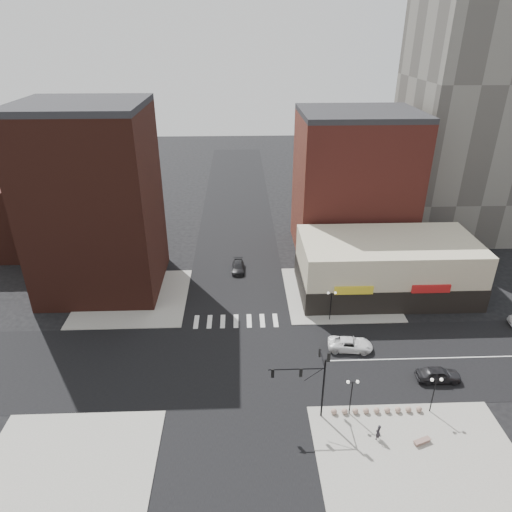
{
  "coord_description": "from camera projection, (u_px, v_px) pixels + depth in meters",
  "views": [
    {
      "loc": [
        0.67,
        -40.54,
        33.95
      ],
      "look_at": [
        2.37,
        4.98,
        11.0
      ],
      "focal_mm": 32.0,
      "sensor_mm": 36.0,
      "label": 1
    }
  ],
  "objects": [
    {
      "name": "building_nw",
      "position": [
        95.0,
        204.0,
        61.69
      ],
      "size": [
        16.0,
        15.0,
        25.0
      ],
      "primitive_type": "cube",
      "color": "#3D1A13",
      "rests_on": "ground"
    },
    {
      "name": "stone_bench",
      "position": [
        422.0,
        441.0,
        41.33
      ],
      "size": [
        1.73,
        1.04,
        0.39
      ],
      "rotation": [
        0.0,
        0.0,
        0.35
      ],
      "color": "#83645A",
      "rests_on": "sidewalk_se"
    },
    {
      "name": "sidewalk_se",
      "position": [
        421.0,
        465.0,
        39.44
      ],
      "size": [
        18.0,
        14.0,
        0.12
      ],
      "primitive_type": "cube",
      "color": "gray",
      "rests_on": "ground"
    },
    {
      "name": "white_suv",
      "position": [
        350.0,
        344.0,
        53.36
      ],
      "size": [
        5.42,
        2.96,
        1.44
      ],
      "primitive_type": "imported",
      "rotation": [
        0.0,
        0.0,
        1.46
      ],
      "color": "white",
      "rests_on": "ground"
    },
    {
      "name": "ground",
      "position": [
        237.0,
        363.0,
        51.43
      ],
      "size": [
        240.0,
        240.0,
        0.0
      ],
      "primitive_type": "plane",
      "color": "black",
      "rests_on": "ground"
    },
    {
      "name": "building_ne_row",
      "position": [
        386.0,
        271.0,
        64.03
      ],
      "size": [
        24.2,
        12.2,
        8.0
      ],
      "color": "#B9B093",
      "rests_on": "ground"
    },
    {
      "name": "traffic_signal",
      "position": [
        313.0,
        375.0,
        42.45
      ],
      "size": [
        5.59,
        3.09,
        7.77
      ],
      "color": "black",
      "rests_on": "ground"
    },
    {
      "name": "road_ew",
      "position": [
        237.0,
        363.0,
        51.43
      ],
      "size": [
        200.0,
        14.0,
        0.02
      ],
      "primitive_type": "cube",
      "color": "black",
      "rests_on": "ground"
    },
    {
      "name": "sidewalk_sw",
      "position": [
        63.0,
        481.0,
        37.98
      ],
      "size": [
        15.0,
        15.0,
        0.12
      ],
      "primitive_type": "cube",
      "color": "gray",
      "rests_on": "ground"
    },
    {
      "name": "dark_sedan_east",
      "position": [
        438.0,
        374.0,
        48.61
      ],
      "size": [
        4.69,
        1.96,
        1.59
      ],
      "primitive_type": "imported",
      "rotation": [
        0.0,
        0.0,
        1.55
      ],
      "color": "black",
      "rests_on": "ground"
    },
    {
      "name": "street_lamp_se_b",
      "position": [
        435.0,
        386.0,
        43.45
      ],
      "size": [
        1.22,
        0.32,
        4.16
      ],
      "color": "black",
      "rests_on": "sidewalk_se"
    },
    {
      "name": "street_lamp_se_a",
      "position": [
        352.0,
        389.0,
        43.18
      ],
      "size": [
        1.22,
        0.32,
        4.16
      ],
      "color": "black",
      "rests_on": "sidewalk_se"
    },
    {
      "name": "bollard_row",
      "position": [
        377.0,
        410.0,
        44.56
      ],
      "size": [
        8.98,
        0.58,
        0.58
      ],
      "color": "gray",
      "rests_on": "sidewalk_se"
    },
    {
      "name": "dark_sedan_north",
      "position": [
        238.0,
        267.0,
        70.61
      ],
      "size": [
        1.92,
        4.58,
        1.32
      ],
      "primitive_type": "imported",
      "rotation": [
        0.0,
        0.0,
        -0.02
      ],
      "color": "black",
      "rests_on": "ground"
    },
    {
      "name": "pedestrian",
      "position": [
        378.0,
        432.0,
        41.47
      ],
      "size": [
        0.73,
        0.69,
        1.67
      ],
      "primitive_type": "imported",
      "rotation": [
        0.0,
        0.0,
        3.8
      ],
      "color": "black",
      "rests_on": "sidewalk_se"
    },
    {
      "name": "sidewalk_ne",
      "position": [
        339.0,
        293.0,
        64.83
      ],
      "size": [
        15.0,
        15.0,
        0.12
      ],
      "primitive_type": "cube",
      "color": "gray",
      "rests_on": "ground"
    },
    {
      "name": "sidewalk_nw",
      "position": [
        133.0,
        297.0,
        63.86
      ],
      "size": [
        15.0,
        15.0,
        0.12
      ],
      "primitive_type": "cube",
      "color": "gray",
      "rests_on": "ground"
    },
    {
      "name": "building_ne_midrise",
      "position": [
        353.0,
        186.0,
        73.44
      ],
      "size": [
        18.0,
        15.0,
        22.0
      ],
      "primitive_type": "cube",
      "color": "maroon",
      "rests_on": "ground"
    },
    {
      "name": "building_nw_low",
      "position": [
        49.0,
        209.0,
        78.01
      ],
      "size": [
        20.0,
        18.0,
        12.0
      ],
      "primitive_type": "cube",
      "color": "#3D1A13",
      "rests_on": "ground"
    },
    {
      "name": "street_lamp_ne",
      "position": [
        331.0,
        298.0,
        57.49
      ],
      "size": [
        1.22,
        0.32,
        4.16
      ],
      "color": "black",
      "rests_on": "sidewalk_ne"
    },
    {
      "name": "road_ns",
      "position": [
        237.0,
        363.0,
        51.43
      ],
      "size": [
        14.0,
        200.0,
        0.02
      ],
      "primitive_type": "cube",
      "color": "black",
      "rests_on": "ground"
    }
  ]
}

